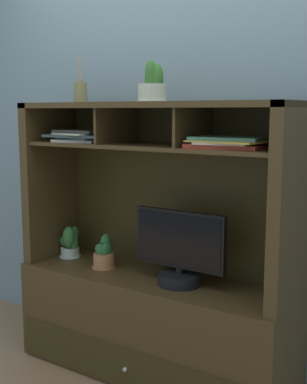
% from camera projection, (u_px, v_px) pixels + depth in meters
% --- Properties ---
extents(floor_plane, '(6.00, 6.00, 0.02)m').
position_uv_depth(floor_plane, '(154.00, 373.00, 2.86)').
color(floor_plane, '#946D4D').
rests_on(floor_plane, ground).
extents(back_wall, '(6.00, 0.02, 2.80)m').
position_uv_depth(back_wall, '(181.00, 118.00, 2.87)').
color(back_wall, gray).
rests_on(back_wall, ground).
extents(media_console, '(1.55, 0.52, 1.48)m').
position_uv_depth(media_console, '(154.00, 294.00, 2.80)').
color(media_console, '#46331A').
rests_on(media_console, ground).
extents(tv_monitor, '(0.51, 0.22, 0.39)m').
position_uv_depth(tv_monitor, '(180.00, 254.00, 2.62)').
color(tv_monitor, black).
rests_on(tv_monitor, media_console).
extents(potted_orchid, '(0.14, 0.14, 0.19)m').
position_uv_depth(potted_orchid, '(104.00, 255.00, 2.93)').
color(potted_orchid, '#BB7648').
rests_on(potted_orchid, media_console).
extents(potted_fern, '(0.13, 0.13, 0.20)m').
position_uv_depth(potted_fern, '(70.00, 243.00, 3.13)').
color(potted_fern, silver).
rests_on(potted_fern, media_console).
extents(magazine_stack_left, '(0.38, 0.31, 0.05)m').
position_uv_depth(magazine_stack_left, '(229.00, 143.00, 2.38)').
color(magazine_stack_left, '#A53626').
rests_on(magazine_stack_left, media_console).
extents(magazine_stack_centre, '(0.39, 0.30, 0.07)m').
position_uv_depth(magazine_stack_centre, '(82.00, 136.00, 2.87)').
color(magazine_stack_centre, beige).
rests_on(magazine_stack_centre, media_console).
extents(diffuser_bottle, '(0.08, 0.08, 0.25)m').
position_uv_depth(diffuser_bottle, '(80.00, 92.00, 2.90)').
color(diffuser_bottle, olive).
rests_on(diffuser_bottle, media_console).
extents(potted_succulent, '(0.16, 0.16, 0.21)m').
position_uv_depth(potted_succulent, '(153.00, 87.00, 2.61)').
color(potted_succulent, beige).
rests_on(potted_succulent, media_console).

